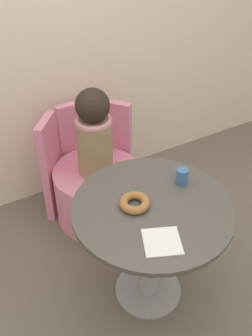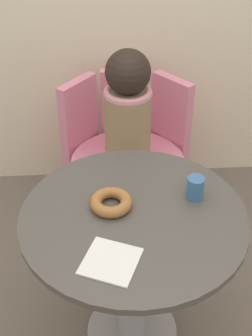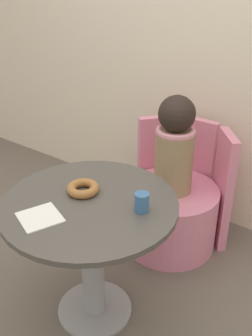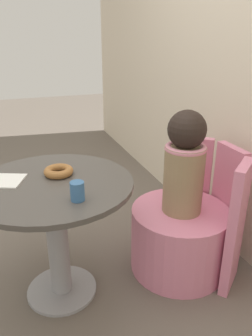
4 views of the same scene
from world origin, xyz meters
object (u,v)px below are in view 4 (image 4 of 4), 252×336
object	(u,v)px
donut	(59,171)
cup	(77,191)
child_figure	(185,163)
tub_chair	(179,239)
round_table	(55,213)

from	to	relation	value
donut	cup	bearing A→B (deg)	6.29
child_figure	cup	xyz separation A→B (m)	(0.19, -0.62, 0.03)
tub_chair	round_table	bearing A→B (deg)	-92.29
tub_chair	child_figure	xyz separation A→B (m)	(-0.00, -0.00, 0.48)
donut	child_figure	bearing A→B (deg)	81.15
round_table	cup	xyz separation A→B (m)	(0.22, 0.08, 0.21)
tub_chair	cup	bearing A→B (deg)	-72.67
donut	tub_chair	bearing A→B (deg)	81.15
tub_chair	child_figure	bearing A→B (deg)	-98.88
tub_chair	child_figure	size ratio (longest dim) A/B	0.99
round_table	donut	world-z (taller)	donut
donut	cup	xyz separation A→B (m)	(0.29, 0.03, 0.02)
tub_chair	donut	size ratio (longest dim) A/B	3.86
tub_chair	donut	bearing A→B (deg)	-98.85
donut	cup	size ratio (longest dim) A/B	1.74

